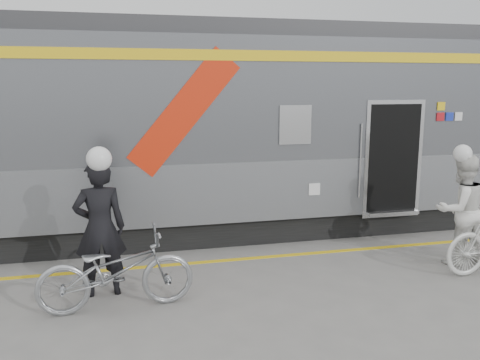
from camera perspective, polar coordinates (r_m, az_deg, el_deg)
name	(u,v)px	position (r m, az deg, el deg)	size (l,w,h in m)	color
ground	(313,310)	(7.08, 8.18, -14.20)	(90.00, 90.00, 0.00)	slate
train	(262,129)	(10.59, 2.44, 5.76)	(24.00, 3.17, 4.10)	black
safety_strip	(267,257)	(8.96, 3.04, -8.62)	(24.00, 0.12, 0.01)	yellow
man	(100,228)	(7.42, -15.46, -5.24)	(0.71, 0.47, 1.96)	black
bicycle_left	(116,271)	(7.03, -13.75, -9.84)	(0.72, 2.05, 1.08)	#979A9E
woman	(461,210)	(9.18, 23.53, -3.08)	(0.90, 0.70, 1.84)	white
helmet_man	(96,147)	(7.20, -15.92, 3.60)	(0.34, 0.34, 0.34)	white
helmet_woman	(466,146)	(9.00, 24.04, 3.54)	(0.29, 0.29, 0.29)	white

